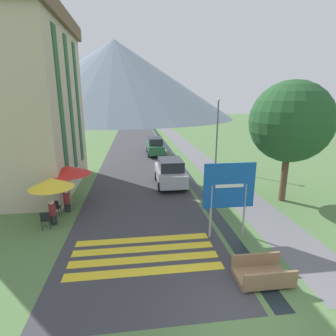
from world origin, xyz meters
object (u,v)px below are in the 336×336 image
object	(u,v)px
cafe_umbrella_front_yellow	(51,183)
parked_car_near	(170,172)
person_seated_far	(53,211)
streetlamp	(217,129)
cafe_chair_middle	(64,197)
person_seated_near	(67,200)
cafe_chair_nearest	(46,219)
cafe_chair_near_right	(55,207)
footbridge	(262,274)
road_sign	(229,190)
cafe_umbrella_middle_red	(68,170)
tree_by_path	(290,122)
parked_car_far	(155,146)
hotel_building	(22,98)

from	to	relation	value
cafe_umbrella_front_yellow	parked_car_near	bearing A→B (deg)	37.92
cafe_umbrella_front_yellow	person_seated_far	bearing A→B (deg)	-90.34
parked_car_near	streetlamp	size ratio (longest dim) A/B	0.70
cafe_chair_middle	person_seated_near	bearing A→B (deg)	-92.29
cafe_chair_nearest	person_seated_far	distance (m)	0.52
cafe_chair_near_right	streetlamp	xyz separation A→B (m)	(10.63, 7.70, 2.87)
footbridge	parked_car_near	world-z (taller)	parked_car_near
road_sign	streetlamp	xyz separation A→B (m)	(2.84, 10.67, 1.32)
cafe_umbrella_middle_red	tree_by_path	distance (m)	12.28
parked_car_far	cafe_umbrella_middle_red	distance (m)	14.37
hotel_building	parked_car_far	bearing A→B (deg)	48.29
person_seated_near	parked_car_far	bearing A→B (deg)	67.99
cafe_chair_middle	parked_car_near	bearing A→B (deg)	-1.90
hotel_building	cafe_umbrella_middle_red	world-z (taller)	hotel_building
parked_car_near	parked_car_far	distance (m)	10.41
streetlamp	cafe_chair_near_right	bearing A→B (deg)	-144.10
cafe_chair_near_right	streetlamp	bearing A→B (deg)	41.24
road_sign	tree_by_path	bearing A→B (deg)	37.79
footbridge	cafe_chair_nearest	world-z (taller)	cafe_chair_nearest
cafe_chair_near_right	streetlamp	size ratio (longest dim) A/B	0.15
hotel_building	parked_car_near	size ratio (longest dim) A/B	2.66
parked_car_near	cafe_chair_middle	bearing A→B (deg)	-155.38
cafe_chair_middle	streetlamp	world-z (taller)	streetlamp
cafe_chair_middle	footbridge	bearing A→B (deg)	-68.98
streetlamp	tree_by_path	distance (m)	7.40
parked_car_far	cafe_chair_nearest	size ratio (longest dim) A/B	5.33
tree_by_path	cafe_chair_near_right	bearing A→B (deg)	-177.29
parked_car_far	person_seated_far	size ratio (longest dim) A/B	3.76
road_sign	cafe_umbrella_front_yellow	distance (m)	7.99
person_seated_near	footbridge	bearing A→B (deg)	-40.33
cafe_chair_near_right	streetlamp	distance (m)	13.43
parked_car_near	hotel_building	bearing A→B (deg)	176.67
parked_car_far	road_sign	bearing A→B (deg)	-84.72
cafe_chair_middle	cafe_chair_nearest	size ratio (longest dim) A/B	1.00
footbridge	cafe_chair_near_right	distance (m)	9.89
tree_by_path	person_seated_near	bearing A→B (deg)	-179.46
footbridge	parked_car_far	world-z (taller)	parked_car_far
parked_car_near	person_seated_far	world-z (taller)	parked_car_near
cafe_umbrella_middle_red	tree_by_path	bearing A→B (deg)	-4.30
hotel_building	footbridge	distance (m)	15.98
cafe_umbrella_front_yellow	person_seated_near	bearing A→B (deg)	74.67
cafe_umbrella_middle_red	streetlamp	world-z (taller)	streetlamp
tree_by_path	footbridge	bearing A→B (deg)	-124.43
hotel_building	person_seated_far	bearing A→B (deg)	-63.57
hotel_building	road_sign	xyz separation A→B (m)	(10.44, -7.69, -3.72)
parked_car_far	cafe_chair_near_right	distance (m)	15.85
cafe_chair_nearest	tree_by_path	xyz separation A→B (m)	(12.40, 1.97, 3.98)
road_sign	parked_car_near	bearing A→B (deg)	101.37
cafe_chair_middle	cafe_chair_nearest	bearing A→B (deg)	-118.53
cafe_chair_near_right	parked_car_near	bearing A→B (deg)	38.77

